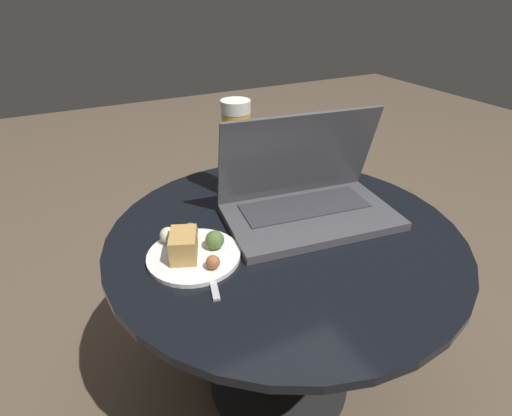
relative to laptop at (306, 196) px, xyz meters
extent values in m
plane|color=brown|center=(-0.08, -0.04, -0.53)|extent=(6.00, 6.00, 0.00)
cylinder|color=black|center=(-0.08, -0.04, -0.52)|extent=(0.37, 0.37, 0.01)
cylinder|color=black|center=(-0.08, -0.04, -0.29)|extent=(0.06, 0.06, 0.45)
cylinder|color=black|center=(-0.08, -0.04, -0.06)|extent=(0.75, 0.75, 0.02)
cube|color=#47474C|center=(0.00, -0.03, -0.04)|extent=(0.39, 0.26, 0.02)
cube|color=#333338|center=(0.00, 0.00, -0.03)|extent=(0.30, 0.14, 0.00)
cube|color=#47474C|center=(0.01, 0.05, 0.07)|extent=(0.37, 0.11, 0.21)
cube|color=#19234C|center=(0.01, 0.05, 0.07)|extent=(0.34, 0.10, 0.19)
cylinder|color=gold|center=(-0.10, 0.16, 0.06)|extent=(0.07, 0.07, 0.21)
cylinder|color=white|center=(-0.10, 0.16, 0.17)|extent=(0.07, 0.07, 0.03)
cylinder|color=white|center=(-0.28, -0.04, -0.04)|extent=(0.18, 0.18, 0.01)
cube|color=tan|center=(-0.30, -0.04, -0.01)|extent=(0.07, 0.08, 0.05)
sphere|color=#4C6B33|center=(-0.24, -0.04, -0.02)|extent=(0.04, 0.04, 0.04)
sphere|color=#9E5B38|center=(-0.26, -0.10, -0.03)|extent=(0.03, 0.03, 0.03)
sphere|color=beige|center=(-0.31, 0.02, -0.02)|extent=(0.03, 0.03, 0.03)
sphere|color=#9E5B38|center=(-0.27, 0.02, -0.02)|extent=(0.03, 0.03, 0.03)
cube|color=#B2B2B7|center=(-0.27, -0.11, -0.04)|extent=(0.04, 0.13, 0.01)
cube|color=#B2B2B7|center=(-0.25, -0.02, -0.04)|extent=(0.04, 0.06, 0.01)
camera|label=1|loc=(-0.45, -0.65, 0.42)|focal=28.00mm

